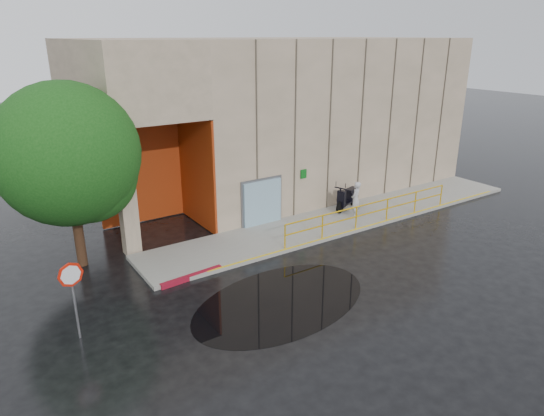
{
  "coord_description": "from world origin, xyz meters",
  "views": [
    {
      "loc": [
        -10.69,
        -11.22,
        8.19
      ],
      "look_at": [
        -1.22,
        3.0,
        2.04
      ],
      "focal_mm": 32.0,
      "sensor_mm": 36.0,
      "label": 1
    }
  ],
  "objects_px": {
    "person": "(356,200)",
    "scooter": "(348,192)",
    "red_curb": "(192,277)",
    "stop_sign": "(72,283)",
    "tree_near": "(72,159)"
  },
  "relations": [
    {
      "from": "stop_sign",
      "to": "scooter",
      "type": "bearing_deg",
      "value": 26.73
    },
    {
      "from": "stop_sign",
      "to": "tree_near",
      "type": "xyz_separation_m",
      "value": [
        1.37,
        4.77,
        2.3
      ]
    },
    {
      "from": "red_curb",
      "to": "tree_near",
      "type": "height_order",
      "value": "tree_near"
    },
    {
      "from": "person",
      "to": "red_curb",
      "type": "relative_size",
      "value": 0.71
    },
    {
      "from": "person",
      "to": "tree_near",
      "type": "xyz_separation_m",
      "value": [
        -11.6,
        2.15,
        3.06
      ]
    },
    {
      "from": "stop_sign",
      "to": "tree_near",
      "type": "bearing_deg",
      "value": 85.53
    },
    {
      "from": "tree_near",
      "to": "red_curb",
      "type": "bearing_deg",
      "value": -49.6
    },
    {
      "from": "scooter",
      "to": "person",
      "type": "bearing_deg",
      "value": -133.71
    },
    {
      "from": "scooter",
      "to": "stop_sign",
      "type": "distance_m",
      "value": 13.93
    },
    {
      "from": "stop_sign",
      "to": "tree_near",
      "type": "relative_size",
      "value": 0.35
    },
    {
      "from": "person",
      "to": "scooter",
      "type": "xyz_separation_m",
      "value": [
        0.45,
        1.03,
        0.03
      ]
    },
    {
      "from": "person",
      "to": "stop_sign",
      "type": "xyz_separation_m",
      "value": [
        -12.97,
        -2.62,
        0.76
      ]
    },
    {
      "from": "stop_sign",
      "to": "red_curb",
      "type": "xyz_separation_m",
      "value": [
        4.16,
        1.49,
        -1.67
      ]
    },
    {
      "from": "scooter",
      "to": "red_curb",
      "type": "height_order",
      "value": "scooter"
    },
    {
      "from": "scooter",
      "to": "stop_sign",
      "type": "bearing_deg",
      "value": 175.11
    }
  ]
}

